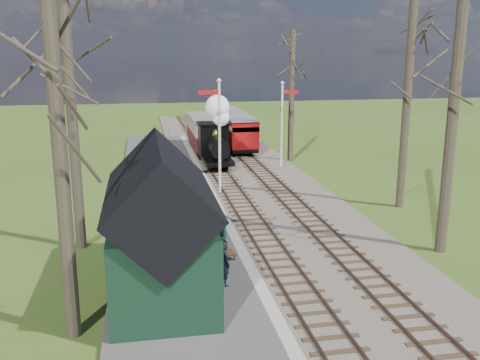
# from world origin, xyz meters

# --- Properties ---
(ground) EXTENTS (140.00, 140.00, 0.00)m
(ground) POSITION_xyz_m (0.00, 0.00, 0.00)
(ground) COLOR #3B581B
(ground) RESTS_ON ground
(distant_hills) EXTENTS (114.40, 48.00, 22.02)m
(distant_hills) POSITION_xyz_m (1.40, 64.38, -16.21)
(distant_hills) COLOR #385B23
(distant_hills) RESTS_ON ground
(ballast_bed) EXTENTS (8.00, 60.00, 0.10)m
(ballast_bed) POSITION_xyz_m (1.30, 22.00, 0.05)
(ballast_bed) COLOR brown
(ballast_bed) RESTS_ON ground
(track_near) EXTENTS (1.60, 60.00, 0.15)m
(track_near) POSITION_xyz_m (0.00, 22.00, 0.10)
(track_near) COLOR brown
(track_near) RESTS_ON ground
(track_far) EXTENTS (1.60, 60.00, 0.15)m
(track_far) POSITION_xyz_m (2.60, 22.00, 0.10)
(track_far) COLOR brown
(track_far) RESTS_ON ground
(platform) EXTENTS (5.00, 44.00, 0.20)m
(platform) POSITION_xyz_m (-3.50, 14.00, 0.10)
(platform) COLOR #474442
(platform) RESTS_ON ground
(coping_strip) EXTENTS (0.40, 44.00, 0.21)m
(coping_strip) POSITION_xyz_m (-1.20, 14.00, 0.10)
(coping_strip) COLOR #B2AD9E
(coping_strip) RESTS_ON ground
(station_shed) EXTENTS (3.25, 6.30, 4.78)m
(station_shed) POSITION_xyz_m (-4.30, 4.00, 2.27)
(station_shed) COLOR black
(station_shed) RESTS_ON platform
(semaphore_near) EXTENTS (1.22, 0.24, 6.22)m
(semaphore_near) POSITION_xyz_m (-0.77, 16.00, 3.62)
(semaphore_near) COLOR silver
(semaphore_near) RESTS_ON ground
(semaphore_far) EXTENTS (1.22, 0.24, 5.72)m
(semaphore_far) POSITION_xyz_m (4.37, 22.00, 3.35)
(semaphore_far) COLOR silver
(semaphore_far) RESTS_ON ground
(bare_trees) EXTENTS (15.51, 22.39, 12.00)m
(bare_trees) POSITION_xyz_m (1.33, 10.10, 5.21)
(bare_trees) COLOR #382D23
(bare_trees) RESTS_ON ground
(fence_line) EXTENTS (12.60, 0.08, 1.00)m
(fence_line) POSITION_xyz_m (0.30, 36.00, 0.55)
(fence_line) COLOR slate
(fence_line) RESTS_ON ground
(locomotive) EXTENTS (1.91, 4.47, 4.79)m
(locomotive) POSITION_xyz_m (-0.01, 22.47, 2.20)
(locomotive) COLOR black
(locomotive) RESTS_ON ground
(coach) EXTENTS (2.23, 7.66, 2.35)m
(coach) POSITION_xyz_m (0.00, 28.53, 1.60)
(coach) COLOR black
(coach) RESTS_ON ground
(red_carriage_a) EXTENTS (2.11, 5.22, 2.22)m
(red_carriage_a) POSITION_xyz_m (2.60, 28.02, 1.53)
(red_carriage_a) COLOR black
(red_carriage_a) RESTS_ON ground
(red_carriage_b) EXTENTS (2.11, 5.22, 2.22)m
(red_carriage_b) POSITION_xyz_m (2.60, 33.52, 1.53)
(red_carriage_b) COLOR black
(red_carriage_b) RESTS_ON ground
(sign_board) EXTENTS (0.27, 0.85, 1.25)m
(sign_board) POSITION_xyz_m (-2.01, 6.83, 0.82)
(sign_board) COLOR #0D3F33
(sign_board) RESTS_ON platform
(bench) EXTENTS (0.68, 1.40, 0.77)m
(bench) POSITION_xyz_m (-1.99, 6.61, 0.56)
(bench) COLOR #483219
(bench) RESTS_ON platform
(person) EXTENTS (0.51, 0.63, 1.48)m
(person) POSITION_xyz_m (-2.32, 4.04, 0.94)
(person) COLOR black
(person) RESTS_ON platform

